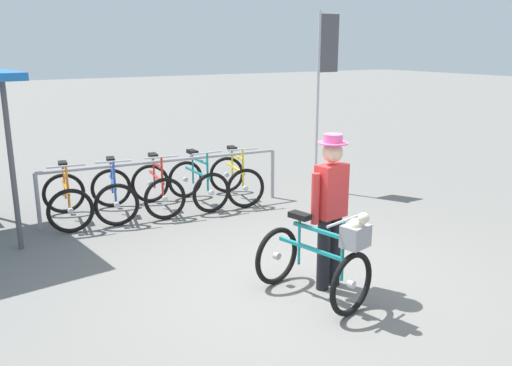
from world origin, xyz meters
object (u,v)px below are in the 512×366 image
(person_with_featured_bike, at_px, (331,205))
(racked_bike_blue, at_px, (114,194))
(racked_bike_orange, at_px, (67,199))
(racked_bike_teal, at_px, (198,184))
(racked_bike_red, at_px, (157,188))
(racked_bike_yellow, at_px, (236,179))
(banner_flag, at_px, (324,68))
(featured_bicycle, at_px, (321,259))

(person_with_featured_bike, bearing_deg, racked_bike_blue, 108.91)
(racked_bike_orange, relative_size, racked_bike_teal, 1.08)
(racked_bike_teal, bearing_deg, racked_bike_red, 175.60)
(racked_bike_yellow, xyz_separation_m, banner_flag, (1.73, -0.18, 1.86))
(person_with_featured_bike, xyz_separation_m, banner_flag, (2.54, 3.41, 1.28))
(racked_bike_blue, xyz_separation_m, racked_bike_yellow, (2.09, -0.16, -0.00))
(person_with_featured_bike, bearing_deg, featured_bicycle, -140.23)
(featured_bicycle, height_order, person_with_featured_bike, person_with_featured_bike)
(featured_bicycle, relative_size, banner_flag, 0.39)
(racked_bike_teal, xyz_separation_m, featured_bicycle, (-0.41, -3.89, 0.12))
(racked_bike_red, height_order, racked_bike_yellow, same)
(racked_bike_orange, relative_size, featured_bicycle, 0.94)
(racked_bike_yellow, bearing_deg, person_with_featured_bike, -102.75)
(racked_bike_teal, bearing_deg, person_with_featured_bike, -91.79)
(racked_bike_orange, distance_m, racked_bike_yellow, 2.80)
(racked_bike_blue, bearing_deg, racked_bike_yellow, -4.40)
(person_with_featured_bike, bearing_deg, racked_bike_red, 99.00)
(racked_bike_blue, xyz_separation_m, featured_bicycle, (0.98, -4.00, 0.12))
(racked_bike_red, bearing_deg, racked_bike_teal, -4.40)
(person_with_featured_bike, height_order, banner_flag, banner_flag)
(racked_bike_orange, bearing_deg, featured_bicycle, -67.47)
(racked_bike_blue, xyz_separation_m, racked_bike_teal, (1.40, -0.11, 0.00))
(racked_bike_red, bearing_deg, banner_flag, -5.20)
(racked_bike_orange, xyz_separation_m, person_with_featured_bike, (1.98, -3.80, 0.58))
(racked_bike_blue, height_order, featured_bicycle, featured_bicycle)
(racked_bike_red, distance_m, racked_bike_yellow, 1.40)
(racked_bike_blue, relative_size, banner_flag, 0.38)
(racked_bike_red, relative_size, racked_bike_yellow, 0.99)
(racked_bike_blue, bearing_deg, featured_bicycle, -76.20)
(racked_bike_orange, height_order, racked_bike_yellow, same)
(racked_bike_orange, bearing_deg, racked_bike_teal, -4.40)
(person_with_featured_bike, distance_m, banner_flag, 4.44)
(racked_bike_blue, height_order, racked_bike_teal, same)
(racked_bike_orange, relative_size, banner_flag, 0.37)
(racked_bike_teal, bearing_deg, racked_bike_blue, 175.60)
(featured_bicycle, xyz_separation_m, person_with_featured_bike, (0.30, 0.25, 0.46))
(racked_bike_teal, bearing_deg, racked_bike_orange, 175.60)
(racked_bike_orange, bearing_deg, racked_bike_yellow, -4.40)
(racked_bike_blue, bearing_deg, racked_bike_red, -4.40)
(racked_bike_yellow, relative_size, person_with_featured_bike, 0.70)
(racked_bike_red, bearing_deg, featured_bicycle, -85.89)
(person_with_featured_bike, relative_size, banner_flag, 0.54)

